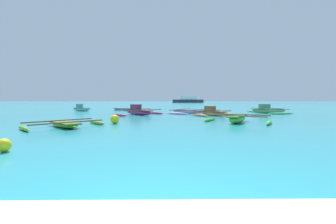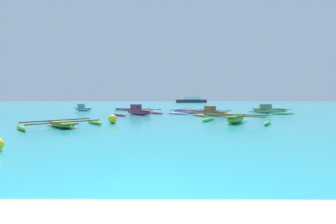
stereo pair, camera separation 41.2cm
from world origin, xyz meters
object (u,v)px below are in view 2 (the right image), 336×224
object	(u,v)px
moored_boat_3	(138,111)
moored_boat_7	(212,112)
moored_boat_2	(62,124)
distant_ferry	(191,100)
moored_boat_0	(236,119)
moored_boat_1	(269,110)
moored_boat_5	(128,109)
moored_boat_6	(83,109)
moored_boat_4	(189,112)
mooring_buoy_1	(113,119)

from	to	relation	value
moored_boat_3	moored_boat_7	xyz separation A→B (m)	(6.80, -0.84, -0.04)
moored_boat_2	distant_ferry	distance (m)	73.85
moored_boat_0	moored_boat_1	distance (m)	11.19
moored_boat_0	moored_boat_7	world-z (taller)	moored_boat_7
moored_boat_0	moored_boat_5	distance (m)	18.04
moored_boat_0	moored_boat_6	xyz separation A→B (m)	(-14.84, 13.28, 0.06)
moored_boat_2	distant_ferry	bearing A→B (deg)	125.48
moored_boat_7	distant_ferry	distance (m)	64.56
moored_boat_2	moored_boat_6	size ratio (longest dim) A/B	1.63
moored_boat_2	moored_boat_5	distance (m)	17.38
moored_boat_0	moored_boat_2	bearing A→B (deg)	134.50
moored_boat_2	moored_boat_3	xyz separation A→B (m)	(2.92, 8.94, 0.17)
moored_boat_5	distant_ferry	size ratio (longest dim) A/B	0.33
moored_boat_3	moored_boat_4	distance (m)	5.41
moored_boat_3	moored_boat_2	bearing A→B (deg)	-61.02
moored_boat_1	moored_boat_2	distance (m)	19.88
moored_boat_4	moored_boat_7	bearing A→B (deg)	-20.92
moored_boat_7	moored_boat_1	bearing A→B (deg)	84.81
moored_boat_1	moored_boat_4	size ratio (longest dim) A/B	0.89
moored_boat_5	moored_boat_6	size ratio (longest dim) A/B	1.48
moored_boat_0	moored_boat_2	xyz separation A→B (m)	(-10.04, -2.11, -0.08)
moored_boat_3	moored_boat_7	bearing A→B (deg)	40.02
moored_boat_2	distant_ferry	size ratio (longest dim) A/B	0.37
moored_boat_3	moored_boat_7	size ratio (longest dim) A/B	1.21
moored_boat_0	moored_boat_3	xyz separation A→B (m)	(-7.12, 6.83, 0.08)
moored_boat_1	moored_boat_7	xyz separation A→B (m)	(-6.57, -3.29, -0.02)
moored_boat_6	moored_boat_7	distance (m)	16.25
mooring_buoy_1	moored_boat_0	bearing A→B (deg)	3.39
moored_boat_3	moored_boat_7	distance (m)	6.85
moored_boat_4	moored_boat_2	bearing A→B (deg)	-87.42
moored_boat_4	moored_boat_5	bearing A→B (deg)	177.81
moored_boat_1	mooring_buoy_1	size ratio (longest dim) A/B	8.12
moored_boat_0	moored_boat_1	world-z (taller)	moored_boat_1
moored_boat_7	moored_boat_6	bearing A→B (deg)	-148.48
moored_boat_4	distant_ferry	bearing A→B (deg)	121.98
moored_boat_1	distant_ferry	bearing A→B (deg)	82.43
moored_boat_5	distant_ferry	world-z (taller)	distant_ferry
moored_boat_7	distant_ferry	bearing A→B (deg)	144.37
moored_boat_5	moored_boat_7	bearing A→B (deg)	-32.09
moored_boat_1	mooring_buoy_1	world-z (taller)	moored_boat_1
moored_boat_6	mooring_buoy_1	distance (m)	15.49
moored_boat_4	mooring_buoy_1	world-z (taller)	mooring_buoy_1
distant_ferry	moored_boat_3	bearing A→B (deg)	-99.91
moored_boat_1	moored_boat_6	distance (m)	21.47
moored_boat_4	moored_boat_7	world-z (taller)	moored_boat_7
moored_boat_4	distant_ferry	size ratio (longest dim) A/B	0.44
moored_boat_7	distant_ferry	size ratio (longest dim) A/B	0.35
moored_boat_1	moored_boat_7	size ratio (longest dim) A/B	1.13
moored_boat_2	mooring_buoy_1	world-z (taller)	mooring_buoy_1
moored_boat_3	mooring_buoy_1	world-z (taller)	moored_boat_3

